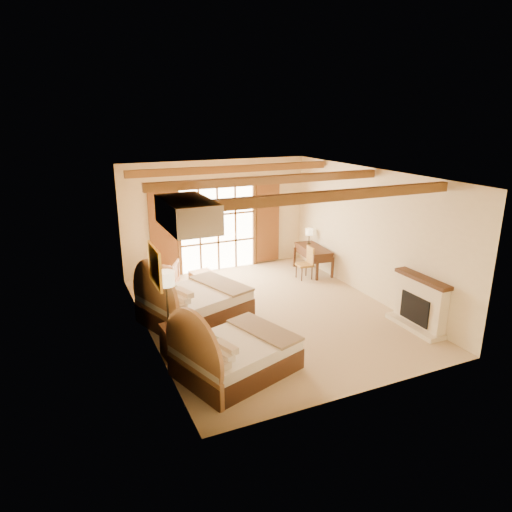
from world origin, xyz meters
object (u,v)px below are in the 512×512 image
bed_far (189,302)px  armchair (163,274)px  nightstand (176,341)px  bed_near (229,354)px  desk (313,259)px

bed_far → armchair: size_ratio=3.42×
nightstand → armchair: 3.78m
bed_near → bed_far: (-0.03, 2.43, 0.04)m
desk → bed_near: bearing=-129.2°
bed_far → desk: (4.20, 1.66, -0.02)m
bed_near → desk: bed_near is taller
bed_near → nightstand: size_ratio=3.85×
bed_near → bed_far: 2.43m
armchair → bed_far: bearing=118.4°
bed_far → desk: bearing=2.6°
nightstand → armchair: armchair is taller
bed_near → desk: size_ratio=1.65×
bed_far → armchair: bearing=72.3°
armchair → nightstand: bearing=107.9°
bed_far → desk: bed_far is taller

